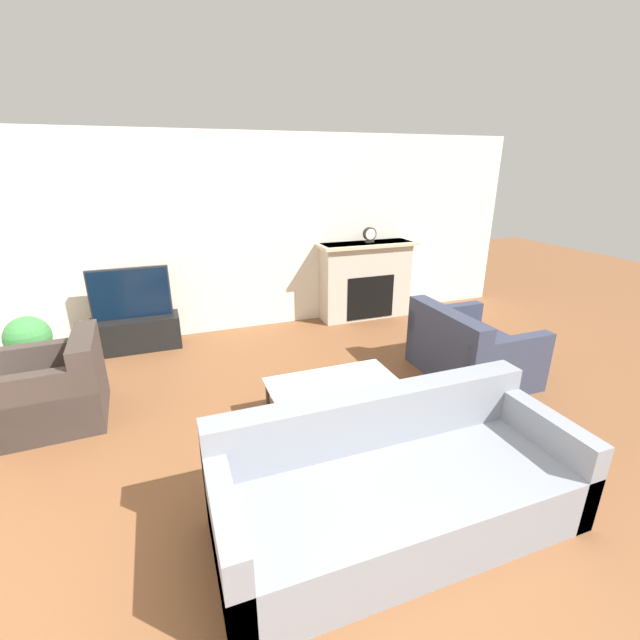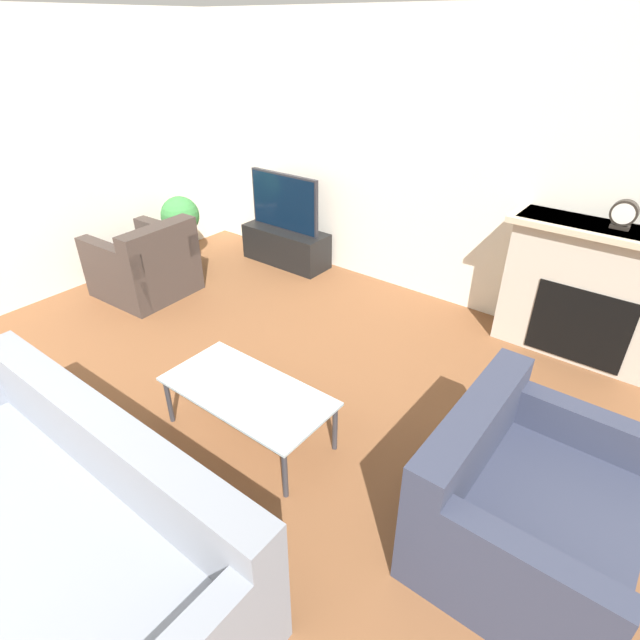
{
  "view_description": "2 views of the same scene",
  "coord_description": "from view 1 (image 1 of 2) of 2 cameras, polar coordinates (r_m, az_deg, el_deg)",
  "views": [
    {
      "loc": [
        -1.01,
        -0.99,
        2.3
      ],
      "look_at": [
        0.44,
        2.89,
        0.77
      ],
      "focal_mm": 24.0,
      "sensor_mm": 36.0,
      "label": 1
    },
    {
      "loc": [
        2.35,
        0.46,
        2.54
      ],
      "look_at": [
        0.54,
        2.78,
        0.79
      ],
      "focal_mm": 28.0,
      "sensor_mm": 36.0,
      "label": 2
    }
  ],
  "objects": [
    {
      "name": "couch_loveseat",
      "position": [
        5.14,
        19.28,
        -4.02
      ],
      "size": [
        0.99,
        1.22,
        0.82
      ],
      "rotation": [
        0.0,
        0.0,
        1.57
      ],
      "color": "#33384C",
      "rests_on": "ground_plane"
    },
    {
      "name": "potted_plant",
      "position": [
        5.43,
        -34.18,
        -2.97
      ],
      "size": [
        0.45,
        0.45,
        0.81
      ],
      "color": "#47474C",
      "rests_on": "ground_plane"
    },
    {
      "name": "fireplace",
      "position": [
        6.66,
        6.09,
        5.46
      ],
      "size": [
        1.51,
        0.45,
        1.18
      ],
      "color": "#BCB2A3",
      "rests_on": "ground_plane"
    },
    {
      "name": "coffee_table",
      "position": [
        4.01,
        1.68,
        -8.63
      ],
      "size": [
        1.2,
        0.59,
        0.4
      ],
      "color": "#333338",
      "rests_on": "ground_plane"
    },
    {
      "name": "mantel_clock",
      "position": [
        6.54,
        6.63,
        11.25
      ],
      "size": [
        0.19,
        0.07,
        0.22
      ],
      "color": "#28231E",
      "rests_on": "fireplace"
    },
    {
      "name": "wall_back",
      "position": [
        6.15,
        -10.93,
        10.98
      ],
      "size": [
        8.73,
        0.06,
        2.7
      ],
      "color": "silver",
      "rests_on": "ground_plane"
    },
    {
      "name": "couch_sectional",
      "position": [
        3.08,
        10.08,
        -21.0
      ],
      "size": [
        2.39,
        0.97,
        0.82
      ],
      "color": "gray",
      "rests_on": "ground_plane"
    },
    {
      "name": "tv_stand",
      "position": [
        6.06,
        -23.23,
        -1.65
      ],
      "size": [
        1.08,
        0.41,
        0.42
      ],
      "color": "black",
      "rests_on": "ground_plane"
    },
    {
      "name": "tv",
      "position": [
        5.89,
        -23.95,
        3.24
      ],
      "size": [
        0.96,
        0.06,
        0.66
      ],
      "color": "#232328",
      "rests_on": "tv_stand"
    },
    {
      "name": "armchair_by_window",
      "position": [
        4.73,
        -31.77,
        -8.13
      ],
      "size": [
        0.93,
        0.89,
        0.82
      ],
      "rotation": [
        0.0,
        0.0,
        -1.53
      ],
      "color": "#3D332D",
      "rests_on": "ground_plane"
    }
  ]
}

